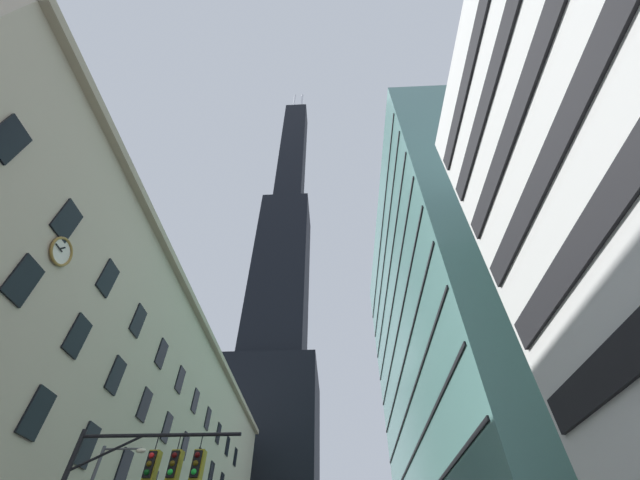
# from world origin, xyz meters

# --- Properties ---
(station_building) EXTENTS (15.12, 66.23, 24.36)m
(station_building) POSITION_xyz_m (-18.22, 27.11, 12.16)
(station_building) COLOR #BCAF93
(station_building) RESTS_ON ground
(dark_skyscraper) EXTENTS (22.71, 22.71, 204.46)m
(dark_skyscraper) POSITION_xyz_m (-12.09, 76.87, 60.82)
(dark_skyscraper) COLOR black
(dark_skyscraper) RESTS_ON ground
(glass_office_midrise) EXTENTS (17.67, 41.23, 45.79)m
(glass_office_midrise) POSITION_xyz_m (19.78, 29.18, 22.89)
(glass_office_midrise) COLOR slate
(glass_office_midrise) RESTS_ON ground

